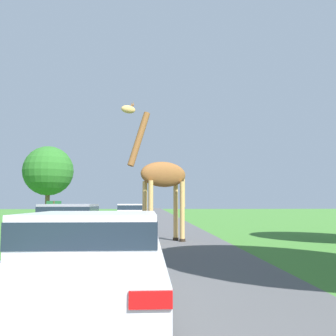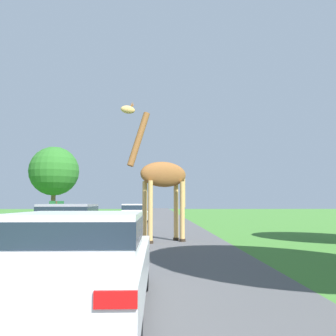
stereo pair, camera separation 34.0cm
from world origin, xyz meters
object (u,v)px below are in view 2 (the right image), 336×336
at_px(car_queue_right, 68,225).
at_px(sign_post, 56,211).
at_px(giraffe_near_road, 161,178).
at_px(car_queue_left, 135,213).
at_px(tree_centre_back, 54,171).
at_px(car_lead_maroon, 78,259).

distance_m(car_queue_right, sign_post, 6.07).
xyz_separation_m(giraffe_near_road, car_queue_right, (-2.98, -2.11, -1.67)).
height_order(car_queue_right, car_queue_left, car_queue_right).
bearing_deg(giraffe_near_road, tree_centre_back, 0.94).
bearing_deg(car_queue_left, car_lead_maroon, -88.49).
height_order(giraffe_near_road, tree_centre_back, tree_centre_back).
bearing_deg(car_lead_maroon, tree_centre_back, 106.84).
xyz_separation_m(car_queue_left, tree_centre_back, (-7.34, 4.68, 3.47)).
distance_m(car_queue_right, car_queue_left, 14.89).
height_order(car_lead_maroon, sign_post, sign_post).
xyz_separation_m(car_queue_right, tree_centre_back, (-6.15, 19.52, 3.42)).
bearing_deg(car_queue_right, car_queue_left, 85.43).
bearing_deg(tree_centre_back, sign_post, -73.26).
distance_m(giraffe_near_road, car_lead_maroon, 8.94).
height_order(car_queue_right, sign_post, sign_post).
distance_m(giraffe_near_road, tree_centre_back, 19.75).
xyz_separation_m(giraffe_near_road, sign_post, (-4.99, 3.61, -1.35)).
bearing_deg(sign_post, giraffe_near_road, -35.93).
height_order(car_queue_left, tree_centre_back, tree_centre_back).
relative_size(giraffe_near_road, tree_centre_back, 0.83).
bearing_deg(car_queue_left, car_queue_right, -94.57).
xyz_separation_m(giraffe_near_road, car_lead_maroon, (-1.23, -8.69, -1.71)).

